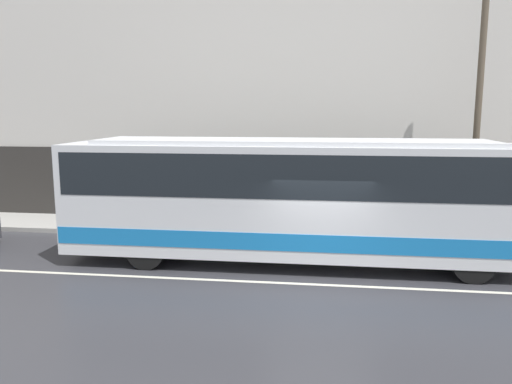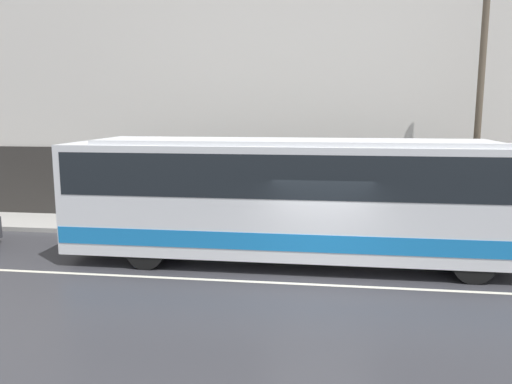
# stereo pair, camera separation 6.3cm
# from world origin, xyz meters

# --- Properties ---
(ground_plane) EXTENTS (60.00, 60.00, 0.00)m
(ground_plane) POSITION_xyz_m (0.00, 0.00, 0.00)
(ground_plane) COLOR #333338
(sidewalk) EXTENTS (60.00, 2.41, 0.16)m
(sidewalk) POSITION_xyz_m (0.00, 5.20, 0.08)
(sidewalk) COLOR #A09E99
(sidewalk) RESTS_ON ground_plane
(building_facade) EXTENTS (60.00, 0.35, 12.13)m
(building_facade) POSITION_xyz_m (0.00, 6.55, 5.86)
(building_facade) COLOR silver
(building_facade) RESTS_ON ground_plane
(lane_stripe) EXTENTS (54.00, 0.14, 0.01)m
(lane_stripe) POSITION_xyz_m (0.00, 0.00, 0.00)
(lane_stripe) COLOR beige
(lane_stripe) RESTS_ON ground_plane
(transit_bus) EXTENTS (12.36, 2.49, 3.42)m
(transit_bus) POSITION_xyz_m (-0.86, 1.72, 1.93)
(transit_bus) COLOR silver
(transit_bus) RESTS_ON ground_plane
(utility_pole_near) EXTENTS (0.21, 0.21, 8.14)m
(utility_pole_near) POSITION_xyz_m (4.80, 4.90, 4.23)
(utility_pole_near) COLOR brown
(utility_pole_near) RESTS_ON sidewalk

